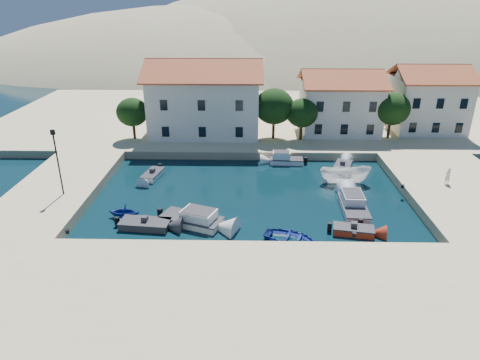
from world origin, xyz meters
name	(u,v)px	position (x,y,z in m)	size (l,w,h in m)	color
ground	(250,252)	(0.00, 0.00, 0.00)	(400.00, 400.00, 0.00)	black
quay_south	(251,297)	(0.00, -6.00, 0.50)	(52.00, 12.00, 1.00)	#CFBE8D
quay_east	(462,193)	(20.50, 10.00, 0.50)	(11.00, 20.00, 1.00)	#CFBE8D
quay_west	(58,190)	(-19.00, 10.00, 0.50)	(8.00, 20.00, 1.00)	#CFBE8D
quay_north	(263,117)	(2.00, 38.00, 0.50)	(80.00, 36.00, 1.00)	#CFBE8D
hills	(306,120)	(20.64, 123.62, -23.40)	(254.00, 176.00, 99.00)	tan
building_left	(205,96)	(-6.00, 28.00, 5.94)	(14.70, 9.45, 9.70)	silver
building_mid	(340,100)	(12.00, 29.00, 5.22)	(10.50, 8.40, 8.30)	silver
building_right	(428,97)	(24.00, 30.00, 5.47)	(9.45, 8.40, 8.80)	silver
trees	(286,109)	(4.51, 25.46, 4.84)	(37.30, 5.30, 6.45)	#382314
lamppost	(57,156)	(-17.50, 8.00, 4.75)	(0.35, 0.25, 6.22)	black
bollards	(284,215)	(2.80, 3.87, 1.15)	(29.36, 9.56, 0.30)	black
motorboat_grey_sw	(145,224)	(-8.90, 3.62, 0.29)	(4.36, 2.28, 1.25)	#323136
cabin_cruiser_south	(191,219)	(-5.06, 4.37, 0.48)	(5.84, 4.10, 1.60)	white
rowboat_south	(290,241)	(3.20, 1.71, 0.00)	(3.01, 4.21, 0.87)	navy
motorboat_red_se	(353,230)	(8.49, 2.94, 0.30)	(3.52, 2.04, 1.25)	maroon
cabin_cruiser_east	(354,206)	(9.42, 7.10, 0.48)	(2.36, 5.43, 1.60)	white
boat_east	(344,183)	(9.87, 13.31, 0.00)	(1.98, 5.25, 2.03)	white
motorboat_white_ne	(342,167)	(10.40, 17.13, 0.29)	(2.91, 4.02, 1.25)	white
rowboat_west	(125,217)	(-11.13, 5.37, 0.00)	(2.37, 2.74, 1.45)	navy
motorboat_white_west	(153,175)	(-10.51, 14.47, 0.30)	(2.17, 3.69, 1.25)	white
cabin_cruiser_north	(286,160)	(4.19, 19.00, 0.48)	(3.98, 1.85, 1.60)	white
pedestrian	(448,176)	(19.37, 11.12, 1.84)	(0.61, 0.40, 1.68)	silver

